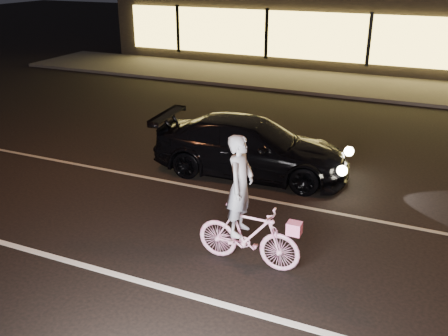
% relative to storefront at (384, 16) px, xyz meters
% --- Properties ---
extents(ground, '(90.00, 90.00, 0.00)m').
position_rel_storefront_xyz_m(ground, '(0.00, -18.97, -2.15)').
color(ground, black).
rests_on(ground, ground).
extents(lane_stripe_near, '(60.00, 0.12, 0.01)m').
position_rel_storefront_xyz_m(lane_stripe_near, '(0.00, -20.47, -2.14)').
color(lane_stripe_near, silver).
rests_on(lane_stripe_near, ground).
extents(lane_stripe_far, '(60.00, 0.10, 0.01)m').
position_rel_storefront_xyz_m(lane_stripe_far, '(0.00, -16.97, -2.14)').
color(lane_stripe_far, gray).
rests_on(lane_stripe_far, ground).
extents(sidewalk, '(30.00, 4.00, 0.12)m').
position_rel_storefront_xyz_m(sidewalk, '(0.00, -5.97, -2.09)').
color(sidewalk, '#383533').
rests_on(sidewalk, ground).
extents(storefront, '(25.40, 8.42, 4.20)m').
position_rel_storefront_xyz_m(storefront, '(0.00, 0.00, 0.00)').
color(storefront, black).
rests_on(storefront, ground).
extents(cyclist, '(1.76, 0.60, 2.21)m').
position_rel_storefront_xyz_m(cyclist, '(0.47, -19.31, -1.36)').
color(cyclist, '#DF419E').
rests_on(cyclist, ground).
extents(sedan, '(4.64, 2.16, 1.31)m').
position_rel_storefront_xyz_m(sedan, '(-0.80, -15.74, -1.49)').
color(sedan, black).
rests_on(sedan, ground).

